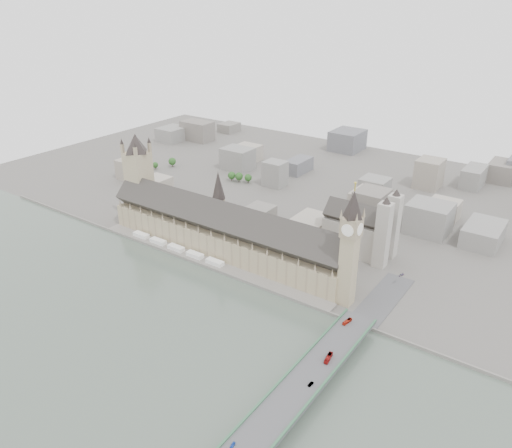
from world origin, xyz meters
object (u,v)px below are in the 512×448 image
Objects in this scene: victoria_tower at (139,174)px; red_bus_north at (347,321)px; westminster_bridge at (314,374)px; palace_of_westminster at (224,232)px; elizabeth_tower at (350,241)px; westminster_abbey at (361,230)px; car_approach at (401,275)px; car_silver at (311,384)px; car_blue at (233,445)px; red_bus_south at (328,358)px.

red_bus_north is at bearing -11.27° from victoria_tower.
westminster_bridge is (284.00, -113.50, -50.08)m from victoria_tower.
westminster_bridge is (162.00, -107.20, -17.58)m from palace_of_westminster.
elizabeth_tower reaches higher than red_bus_north.
victoria_tower is 244.79m from westminster_abbey.
red_bus_north reaches higher than car_approach.
victoria_tower reaches higher than car_silver.
victoria_tower is 21.06× the size of car_silver.
palace_of_westminster is 61.16× the size of car_blue.
red_bus_north is at bearing -62.62° from elizabeth_tower.
westminster_abbey reaches higher than red_bus_south.
car_silver is at bearing -76.09° from car_approach.
victoria_tower is at bearing 178.55° from red_bus_north.
westminster_bridge is 28.37× the size of red_bus_south.
westminster_bridge is 59.14× the size of car_approach.
westminster_abbey is (110.92, 75.30, 2.38)m from palace_of_westminster.
car_blue is at bearing -80.36° from westminster_abbey.
victoria_tower is 319.67m from car_silver.
westminster_bridge is 190.56m from westminster_abbey.
palace_of_westminster is 55.82× the size of car_silver.
victoria_tower is 0.31× the size of westminster_bridge.
red_bus_south is at bearing 100.81° from car_silver.
car_blue is at bearing -79.20° from car_approach.
palace_of_westminster is 195.05m from westminster_bridge.
red_bus_south is at bearing 74.17° from car_blue.
palace_of_westminster is at bearing 146.51° from westminster_bridge.
westminster_abbey is 12.37× the size of car_approach.
westminster_bridge is 58.31m from red_bus_north.
red_bus_south is (165.33, -94.29, -10.86)m from palace_of_westminster.
victoria_tower is 309.91m from westminster_bridge.
elizabeth_tower is 24.81× the size of car_blue.
car_silver is (29.39, -110.40, -47.05)m from elizabeth_tower.
red_bus_south is (54.40, -169.59, -13.24)m from westminster_abbey.
palace_of_westminster is 0.82× the size of westminster_bridge.
elizabeth_tower is at bearing 127.20° from red_bus_north.
car_blue is (-1.97, -138.11, -0.61)m from red_bus_north.
victoria_tower is at bearing 176.04° from elizabeth_tower.
victoria_tower is 18.20× the size of car_approach.
westminster_abbey reaches higher than westminster_bridge.
elizabeth_tower is 96.91m from westminster_abbey.
palace_of_westminster reaches higher than red_bus_south.
palace_of_westminster is 142.94m from elizabeth_tower.
elizabeth_tower is 1.07× the size of victoria_tower.
red_bus_south is (3.33, 12.91, 6.72)m from westminster_bridge.
car_approach is at bearing 97.02° from car_silver.
elizabeth_tower is at bearing 104.11° from westminster_bridge.
palace_of_westminster reaches higher than car_approach.
elizabeth_tower is at bearing -104.92° from car_approach.
car_silver is (2.07, -27.82, -0.81)m from red_bus_south.
westminster_bridge is at bearing -33.49° from palace_of_westminster.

